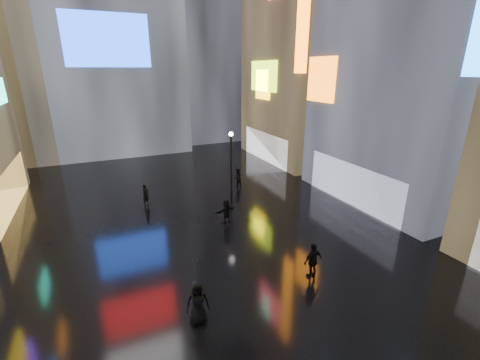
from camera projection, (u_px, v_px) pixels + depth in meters
ground at (192, 214)px, 21.76m from camera, size 140.00×140.00×0.00m
building_right_far at (312, 20)px, 31.99m from camera, size 10.28×12.00×28.00m
tower_flank_right at (196, 7)px, 42.07m from camera, size 12.00×12.00×34.00m
lamp_far at (231, 163)px, 23.01m from camera, size 0.30×0.30×5.20m
pedestrian_3 at (313, 260)px, 14.97m from camera, size 1.07×0.53×1.75m
pedestrian_4 at (198, 302)px, 12.23m from camera, size 1.00×0.77×1.82m
pedestrian_5 at (226, 212)px, 20.28m from camera, size 1.52×0.79×1.57m
pedestrian_6 at (146, 195)px, 22.95m from camera, size 0.69×0.66×1.59m
pedestrian_7 at (237, 178)px, 26.71m from camera, size 0.87×0.75×1.54m
umbrella_2 at (196, 272)px, 11.79m from camera, size 1.02×1.00×0.88m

